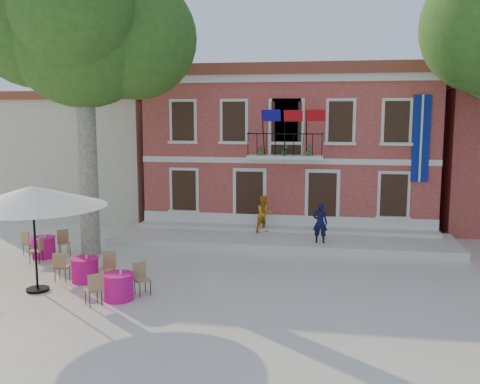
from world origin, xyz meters
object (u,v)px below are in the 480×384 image
object	(u,v)px
pedestrian_orange	(264,214)
cafe_table_3	(44,246)
patio_umbrella	(33,197)
plane_tree_west	(82,31)
cafe_table_0	(85,269)
cafe_table_1	(119,286)
pedestrian_navy	(320,223)

from	to	relation	value
pedestrian_orange	cafe_table_3	size ratio (longest dim) A/B	0.86
patio_umbrella	cafe_table_3	bearing A→B (deg)	116.95
plane_tree_west	cafe_table_3	distance (m)	8.05
plane_tree_west	patio_umbrella	bearing A→B (deg)	-85.90
cafe_table_0	plane_tree_west	bearing A→B (deg)	112.02
patio_umbrella	cafe_table_3	distance (m)	4.71
plane_tree_west	cafe_table_1	xyz separation A→B (m)	(3.05, -4.73, -7.87)
cafe_table_1	cafe_table_3	xyz separation A→B (m)	(-4.56, 3.93, 0.01)
cafe_table_1	plane_tree_west	bearing A→B (deg)	122.86
plane_tree_west	pedestrian_navy	size ratio (longest dim) A/B	7.07
cafe_table_3	pedestrian_orange	bearing A→B (deg)	29.06
plane_tree_west	cafe_table_1	bearing A→B (deg)	-57.14
pedestrian_navy	cafe_table_0	world-z (taller)	pedestrian_navy
pedestrian_orange	cafe_table_0	size ratio (longest dim) A/B	0.82
pedestrian_navy	cafe_table_3	distance (m)	10.55
patio_umbrella	cafe_table_1	size ratio (longest dim) A/B	2.59
pedestrian_navy	cafe_table_0	xyz separation A→B (m)	(-7.31, -5.31, -0.68)
plane_tree_west	patio_umbrella	xyz separation A→B (m)	(0.31, -4.38, -5.41)
cafe_table_3	cafe_table_1	bearing A→B (deg)	-40.74
pedestrian_navy	patio_umbrella	bearing A→B (deg)	44.66
cafe_table_1	cafe_table_0	bearing A→B (deg)	140.09
plane_tree_west	pedestrian_orange	world-z (taller)	plane_tree_west
patio_umbrella	pedestrian_navy	xyz separation A→B (m)	(8.32, 6.41, -1.79)
pedestrian_navy	cafe_table_3	size ratio (longest dim) A/B	0.86
plane_tree_west	cafe_table_0	world-z (taller)	plane_tree_west
plane_tree_west	cafe_table_3	size ratio (longest dim) A/B	6.10
pedestrian_navy	cafe_table_3	xyz separation A→B (m)	(-10.14, -2.83, -0.67)
plane_tree_west	cafe_table_0	distance (m)	8.63
pedestrian_navy	cafe_table_3	world-z (taller)	pedestrian_navy
plane_tree_west	cafe_table_0	size ratio (longest dim) A/B	5.78
pedestrian_orange	cafe_table_3	bearing A→B (deg)	165.96
pedestrian_orange	pedestrian_navy	bearing A→B (deg)	-74.86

